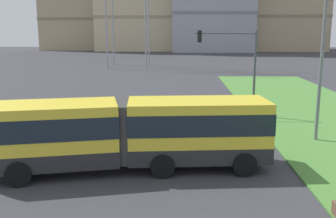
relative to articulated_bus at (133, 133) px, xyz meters
The scene contains 3 objects.
articulated_bus is the anchor object (origin of this frame).
traffic_light_far_right 12.50m from the articulated_bus, 61.95° to the left, with size 4.18×0.28×5.90m.
streetlight_median 11.04m from the articulated_bus, 26.57° to the left, with size 0.70×0.28×8.86m.
Camera 1 is at (1.44, -4.97, 6.00)m, focal length 41.96 mm.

